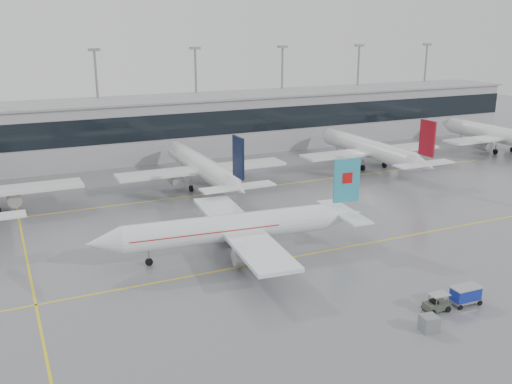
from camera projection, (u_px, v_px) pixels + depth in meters
name	position (u px, v px, depth m)	size (l,w,h in m)	color
ground	(297.00, 256.00, 69.38)	(320.00, 320.00, 0.00)	slate
taxi_line_main	(297.00, 256.00, 69.38)	(120.00, 0.25, 0.01)	yellow
taxi_line_north	(211.00, 193.00, 95.50)	(120.00, 0.25, 0.01)	yellow
taxi_line_cross	(26.00, 253.00, 70.30)	(0.25, 60.00, 0.01)	yellow
terminal	(158.00, 128.00, 121.70)	(180.00, 15.00, 12.00)	#969699
terminal_glass	(167.00, 127.00, 114.70)	(180.00, 0.20, 5.00)	black
terminal_roof	(156.00, 99.00, 119.97)	(182.00, 16.00, 0.40)	gray
light_masts	(149.00, 91.00, 124.87)	(156.40, 1.00, 22.60)	gray
air_canada_jet	(238.00, 227.00, 69.27)	(35.12, 27.82, 10.86)	white
parked_jet_c	(203.00, 167.00, 97.68)	(29.64, 36.96, 11.72)	white
parked_jet_d	(371.00, 149.00, 111.84)	(29.64, 36.96, 11.72)	white
parked_jet_e	(501.00, 136.00, 125.99)	(29.64, 36.96, 11.72)	white
baggage_tug	(436.00, 305.00, 55.91)	(3.70, 1.62, 1.78)	#3A4134
baggage_cart	(466.00, 294.00, 57.11)	(3.16, 1.85, 1.91)	gray
gse_unit	(429.00, 323.00, 52.18)	(1.51, 1.40, 1.51)	slate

